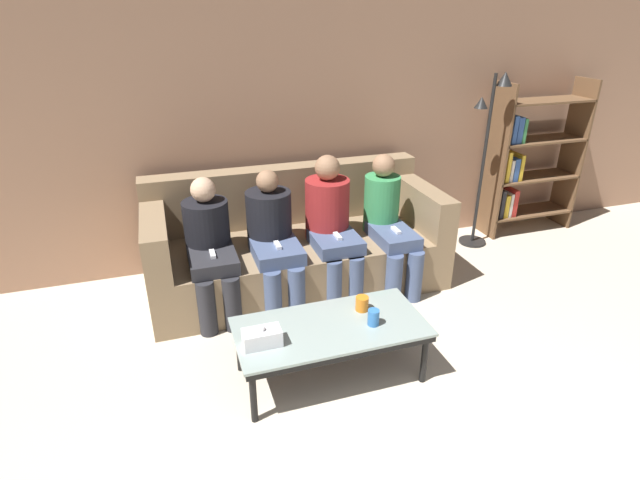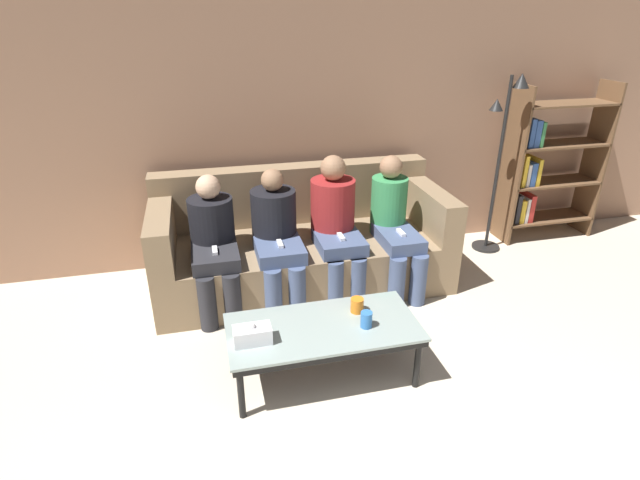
{
  "view_description": "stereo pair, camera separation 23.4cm",
  "coord_description": "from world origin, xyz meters",
  "px_view_note": "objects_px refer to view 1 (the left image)",
  "views": [
    {
      "loc": [
        -0.97,
        -0.34,
        2.14
      ],
      "look_at": [
        0.0,
        2.64,
        0.67
      ],
      "focal_mm": 28.0,
      "sensor_mm": 36.0,
      "label": 1
    },
    {
      "loc": [
        -0.75,
        -0.41,
        2.14
      ],
      "look_at": [
        0.0,
        2.64,
        0.67
      ],
      "focal_mm": 28.0,
      "sensor_mm": 36.0,
      "label": 2
    }
  ],
  "objects_px": {
    "cup_near_right": "(373,317)",
    "seated_person_right_end": "(388,220)",
    "coffee_table": "(330,331)",
    "standing_lamp": "(487,144)",
    "seated_person_left_end": "(210,243)",
    "seated_person_mid_left": "(273,234)",
    "couch": "(295,245)",
    "cup_near_left": "(362,304)",
    "seated_person_mid_right": "(331,221)",
    "tissue_box": "(262,337)",
    "bookshelf": "(524,163)"
  },
  "relations": [
    {
      "from": "cup_near_left",
      "to": "tissue_box",
      "type": "height_order",
      "value": "tissue_box"
    },
    {
      "from": "cup_near_left",
      "to": "coffee_table",
      "type": "bearing_deg",
      "value": -157.65
    },
    {
      "from": "couch",
      "to": "coffee_table",
      "type": "bearing_deg",
      "value": -95.77
    },
    {
      "from": "cup_near_right",
      "to": "seated_person_left_end",
      "type": "distance_m",
      "value": 1.39
    },
    {
      "from": "cup_near_left",
      "to": "seated_person_left_end",
      "type": "bearing_deg",
      "value": 132.14
    },
    {
      "from": "standing_lamp",
      "to": "seated_person_left_end",
      "type": "xyz_separation_m",
      "value": [
        -2.61,
        -0.41,
        -0.44
      ]
    },
    {
      "from": "coffee_table",
      "to": "seated_person_mid_left",
      "type": "xyz_separation_m",
      "value": [
        -0.11,
        1.03,
        0.22
      ]
    },
    {
      "from": "cup_near_right",
      "to": "bookshelf",
      "type": "height_order",
      "value": "bookshelf"
    },
    {
      "from": "seated_person_right_end",
      "to": "couch",
      "type": "bearing_deg",
      "value": 160.37
    },
    {
      "from": "tissue_box",
      "to": "standing_lamp",
      "type": "bearing_deg",
      "value": 31.39
    },
    {
      "from": "cup_near_right",
      "to": "standing_lamp",
      "type": "bearing_deg",
      "value": 40.47
    },
    {
      "from": "bookshelf",
      "to": "seated_person_mid_right",
      "type": "relative_size",
      "value": 1.37
    },
    {
      "from": "cup_near_right",
      "to": "tissue_box",
      "type": "xyz_separation_m",
      "value": [
        -0.69,
        0.01,
        0.0
      ]
    },
    {
      "from": "couch",
      "to": "seated_person_mid_left",
      "type": "height_order",
      "value": "seated_person_mid_left"
    },
    {
      "from": "coffee_table",
      "to": "cup_near_left",
      "type": "bearing_deg",
      "value": 22.35
    },
    {
      "from": "cup_near_left",
      "to": "cup_near_right",
      "type": "distance_m",
      "value": 0.17
    },
    {
      "from": "cup_near_right",
      "to": "bookshelf",
      "type": "bearing_deg",
      "value": 35.15
    },
    {
      "from": "tissue_box",
      "to": "cup_near_left",
      "type": "bearing_deg",
      "value": 13.23
    },
    {
      "from": "coffee_table",
      "to": "couch",
      "type": "bearing_deg",
      "value": 84.23
    },
    {
      "from": "coffee_table",
      "to": "tissue_box",
      "type": "xyz_separation_m",
      "value": [
        -0.44,
        -0.06,
        0.09
      ]
    },
    {
      "from": "cup_near_right",
      "to": "standing_lamp",
      "type": "xyz_separation_m",
      "value": [
        1.77,
        1.51,
        0.57
      ]
    },
    {
      "from": "seated_person_mid_left",
      "to": "tissue_box",
      "type": "bearing_deg",
      "value": -106.5
    },
    {
      "from": "coffee_table",
      "to": "tissue_box",
      "type": "relative_size",
      "value": 5.32
    },
    {
      "from": "seated_person_left_end",
      "to": "seated_person_mid_right",
      "type": "xyz_separation_m",
      "value": [
        0.96,
        0.02,
        0.04
      ]
    },
    {
      "from": "seated_person_left_end",
      "to": "seated_person_mid_left",
      "type": "distance_m",
      "value": 0.48
    },
    {
      "from": "coffee_table",
      "to": "seated_person_right_end",
      "type": "xyz_separation_m",
      "value": [
        0.84,
        1.0,
        0.22
      ]
    },
    {
      "from": "standing_lamp",
      "to": "seated_person_right_end",
      "type": "height_order",
      "value": "standing_lamp"
    },
    {
      "from": "coffee_table",
      "to": "bookshelf",
      "type": "relative_size",
      "value": 0.77
    },
    {
      "from": "seated_person_left_end",
      "to": "seated_person_mid_right",
      "type": "distance_m",
      "value": 0.96
    },
    {
      "from": "couch",
      "to": "seated_person_left_end",
      "type": "distance_m",
      "value": 0.79
    },
    {
      "from": "seated_person_mid_left",
      "to": "seated_person_right_end",
      "type": "xyz_separation_m",
      "value": [
        0.96,
        -0.03,
        0.0
      ]
    },
    {
      "from": "couch",
      "to": "tissue_box",
      "type": "distance_m",
      "value": 1.44
    },
    {
      "from": "standing_lamp",
      "to": "seated_person_mid_right",
      "type": "xyz_separation_m",
      "value": [
        -1.66,
        -0.39,
        -0.4
      ]
    },
    {
      "from": "couch",
      "to": "tissue_box",
      "type": "bearing_deg",
      "value": -113.1
    },
    {
      "from": "coffee_table",
      "to": "seated_person_left_end",
      "type": "distance_m",
      "value": 1.2
    },
    {
      "from": "seated_person_right_end",
      "to": "seated_person_mid_right",
      "type": "bearing_deg",
      "value": 174.71
    },
    {
      "from": "cup_near_right",
      "to": "seated_person_right_end",
      "type": "distance_m",
      "value": 1.23
    },
    {
      "from": "cup_near_right",
      "to": "seated_person_mid_left",
      "type": "height_order",
      "value": "seated_person_mid_left"
    },
    {
      "from": "couch",
      "to": "bookshelf",
      "type": "distance_m",
      "value": 2.52
    },
    {
      "from": "bookshelf",
      "to": "seated_person_right_end",
      "type": "relative_size",
      "value": 1.41
    },
    {
      "from": "couch",
      "to": "cup_near_left",
      "type": "relative_size",
      "value": 25.01
    },
    {
      "from": "seated_person_mid_right",
      "to": "tissue_box",
      "type": "bearing_deg",
      "value": -125.9
    },
    {
      "from": "seated_person_right_end",
      "to": "cup_near_left",
      "type": "bearing_deg",
      "value": -123.45
    },
    {
      "from": "couch",
      "to": "bookshelf",
      "type": "height_order",
      "value": "bookshelf"
    },
    {
      "from": "cup_near_left",
      "to": "seated_person_mid_left",
      "type": "relative_size",
      "value": 0.09
    },
    {
      "from": "standing_lamp",
      "to": "seated_person_right_end",
      "type": "bearing_deg",
      "value": -159.67
    },
    {
      "from": "standing_lamp",
      "to": "seated_person_mid_left",
      "type": "height_order",
      "value": "standing_lamp"
    },
    {
      "from": "tissue_box",
      "to": "seated_person_right_end",
      "type": "relative_size",
      "value": 0.2
    },
    {
      "from": "cup_near_left",
      "to": "standing_lamp",
      "type": "relative_size",
      "value": 0.06
    },
    {
      "from": "bookshelf",
      "to": "cup_near_right",
      "type": "bearing_deg",
      "value": -144.85
    }
  ]
}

